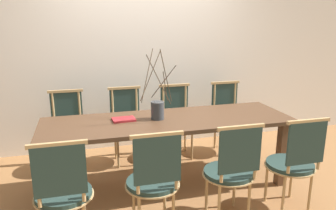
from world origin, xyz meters
TOP-DOWN VIEW (x-y plane):
  - ground_plane at (0.00, 0.00)m, footprint 16.00×16.00m
  - wall_rear at (0.00, 1.30)m, footprint 12.00×0.06m
  - dining_table at (0.00, 0.00)m, footprint 2.55×0.81m
  - chair_near_leftend at (-1.02, -0.75)m, footprint 0.45×0.45m
  - chair_near_left at (-0.32, -0.75)m, footprint 0.45×0.45m
  - chair_near_center at (0.36, -0.75)m, footprint 0.45×0.45m
  - chair_near_right at (0.98, -0.75)m, footprint 0.45×0.45m
  - chair_far_leftend at (-1.02, 0.75)m, footprint 0.45×0.45m
  - chair_far_left at (-0.32, 0.75)m, footprint 0.45×0.45m
  - chair_far_center at (0.33, 0.75)m, footprint 0.45×0.45m
  - chair_far_right at (1.04, 0.75)m, footprint 0.45×0.45m
  - vase_centerpiece at (-0.10, 0.03)m, footprint 0.37×0.36m
  - book_stack at (-0.44, 0.08)m, footprint 0.24×0.18m

SIDE VIEW (x-z plane):
  - ground_plane at x=0.00m, z-range 0.00..0.00m
  - chair_near_leftend at x=-1.02m, z-range 0.03..0.96m
  - chair_near_left at x=-0.32m, z-range 0.03..0.96m
  - chair_near_center at x=0.36m, z-range 0.03..0.96m
  - chair_near_right at x=0.98m, z-range 0.03..0.96m
  - chair_far_leftend at x=-1.02m, z-range 0.03..0.96m
  - chair_far_left at x=-0.32m, z-range 0.03..0.96m
  - chair_far_center at x=0.33m, z-range 0.03..0.96m
  - chair_far_right at x=1.04m, z-range 0.03..0.96m
  - dining_table at x=0.00m, z-range 0.27..1.02m
  - book_stack at x=-0.44m, z-range 0.74..0.76m
  - vase_centerpiece at x=-0.10m, z-range 0.49..1.22m
  - wall_rear at x=0.00m, z-range 0.00..3.20m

